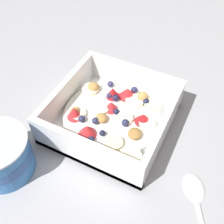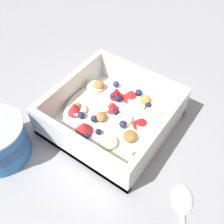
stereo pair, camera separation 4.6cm
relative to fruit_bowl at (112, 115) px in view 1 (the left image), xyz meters
name	(u,v)px [view 1 (the left image)]	position (x,y,z in m)	size (l,w,h in m)	color
ground_plane	(112,129)	(-0.01, 0.01, -0.02)	(2.40, 2.40, 0.00)	#9E9EA3
fruit_bowl	(112,115)	(0.00, 0.00, 0.00)	(0.19, 0.19, 0.06)	white
spoon	(199,204)	(-0.18, 0.08, -0.02)	(0.10, 0.16, 0.01)	silver
yogurt_cup	(1,155)	(0.11, 0.15, 0.02)	(0.09, 0.09, 0.07)	#3370B7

